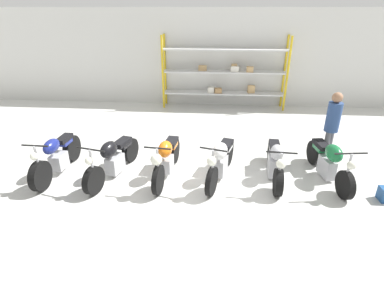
{
  "coord_description": "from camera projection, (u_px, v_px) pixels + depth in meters",
  "views": [
    {
      "loc": [
        0.5,
        -5.83,
        3.52
      ],
      "look_at": [
        0.0,
        0.4,
        0.7
      ],
      "focal_mm": 28.0,
      "sensor_mm": 36.0,
      "label": 1
    }
  ],
  "objects": [
    {
      "name": "ground_plane",
      "position": [
        191.0,
        179.0,
        6.78
      ],
      "size": [
        30.0,
        30.0,
        0.0
      ],
      "primitive_type": "plane",
      "color": "silver"
    },
    {
      "name": "back_wall",
      "position": [
        204.0,
        58.0,
        11.48
      ],
      "size": [
        30.0,
        0.08,
        3.6
      ],
      "color": "silver",
      "rests_on": "ground_plane"
    },
    {
      "name": "shelving_rack",
      "position": [
        225.0,
        73.0,
        11.28
      ],
      "size": [
        4.66,
        0.63,
        2.69
      ],
      "color": "gold",
      "rests_on": "ground_plane"
    },
    {
      "name": "motorcycle_blue",
      "position": [
        57.0,
        156.0,
        6.87
      ],
      "size": [
        0.57,
        2.05,
        1.02
      ],
      "rotation": [
        0.0,
        0.0,
        -1.6
      ],
      "color": "black",
      "rests_on": "ground_plane"
    },
    {
      "name": "motorcycle_black",
      "position": [
        113.0,
        158.0,
        6.78
      ],
      "size": [
        0.8,
        2.12,
        1.0
      ],
      "rotation": [
        0.0,
        0.0,
        -1.81
      ],
      "color": "black",
      "rests_on": "ground_plane"
    },
    {
      "name": "motorcycle_orange",
      "position": [
        167.0,
        157.0,
        6.69
      ],
      "size": [
        0.55,
        2.06,
        1.03
      ],
      "rotation": [
        0.0,
        0.0,
        -1.68
      ],
      "color": "black",
      "rests_on": "ground_plane"
    },
    {
      "name": "motorcycle_white",
      "position": [
        221.0,
        160.0,
        6.64
      ],
      "size": [
        0.78,
        1.98,
        1.03
      ],
      "rotation": [
        0.0,
        0.0,
        -1.85
      ],
      "color": "black",
      "rests_on": "ground_plane"
    },
    {
      "name": "motorcycle_silver",
      "position": [
        275.0,
        161.0,
        6.73
      ],
      "size": [
        0.6,
        2.05,
        0.96
      ],
      "rotation": [
        0.0,
        0.0,
        -1.64
      ],
      "color": "black",
      "rests_on": "ground_plane"
    },
    {
      "name": "motorcycle_green",
      "position": [
        329.0,
        161.0,
        6.63
      ],
      "size": [
        0.65,
        2.09,
        1.0
      ],
      "rotation": [
        0.0,
        0.0,
        -1.44
      ],
      "color": "black",
      "rests_on": "ground_plane"
    },
    {
      "name": "person_browsing",
      "position": [
        332.0,
        123.0,
        7.03
      ],
      "size": [
        0.45,
        0.45,
        1.81
      ],
      "rotation": [
        0.0,
        0.0,
        2.41
      ],
      "color": "#595960",
      "rests_on": "ground_plane"
    }
  ]
}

